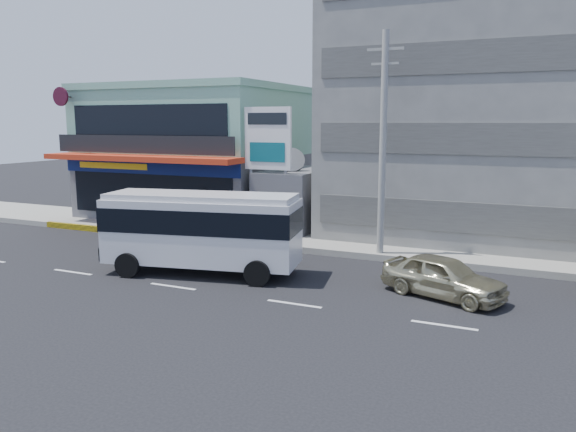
% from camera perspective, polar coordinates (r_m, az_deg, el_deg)
% --- Properties ---
extents(ground, '(120.00, 120.00, 0.00)m').
position_cam_1_polar(ground, '(21.78, -11.60, -7.04)').
color(ground, black).
rests_on(ground, ground).
extents(sidewalk, '(70.00, 5.00, 0.30)m').
position_cam_1_polar(sidewalk, '(28.01, 8.45, -2.91)').
color(sidewalk, gray).
rests_on(sidewalk, ground).
extents(shop_building, '(12.40, 11.70, 8.00)m').
position_cam_1_polar(shop_building, '(36.98, -9.28, 6.10)').
color(shop_building, '#4A4A4F').
rests_on(shop_building, ground).
extents(concrete_building, '(16.00, 12.00, 14.00)m').
position_cam_1_polar(concrete_building, '(31.95, 20.35, 10.50)').
color(concrete_building, gray).
rests_on(concrete_building, ground).
extents(gap_structure, '(3.00, 6.00, 3.50)m').
position_cam_1_polar(gap_structure, '(31.69, 1.04, 1.58)').
color(gap_structure, '#4A4A4F').
rests_on(gap_structure, ground).
extents(satellite_dish, '(1.50, 1.50, 0.15)m').
position_cam_1_polar(satellite_dish, '(30.58, 0.31, 4.73)').
color(satellite_dish, slate).
rests_on(satellite_dish, gap_structure).
extents(billboard, '(2.60, 0.18, 6.90)m').
position_cam_1_polar(billboard, '(29.07, -2.05, 7.15)').
color(billboard, gray).
rests_on(billboard, ground).
extents(utility_pole_near, '(1.60, 0.30, 10.00)m').
position_cam_1_polar(utility_pole_near, '(25.09, 9.62, 7.15)').
color(utility_pole_near, '#999993').
rests_on(utility_pole_near, ground).
extents(minibus, '(8.23, 4.00, 3.30)m').
position_cam_1_polar(minibus, '(22.96, -8.77, -1.04)').
color(minibus, silver).
rests_on(minibus, ground).
extents(sedan, '(4.77, 3.22, 1.51)m').
position_cam_1_polar(sedan, '(20.64, 15.50, -5.94)').
color(sedan, beige).
rests_on(sedan, ground).
extents(motorcycle_rider, '(1.91, 1.03, 2.32)m').
position_cam_1_polar(motorcycle_rider, '(30.02, -13.48, -1.03)').
color(motorcycle_rider, '#5B0D13').
rests_on(motorcycle_rider, ground).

